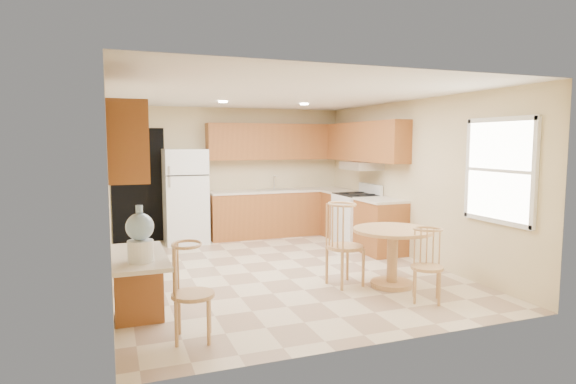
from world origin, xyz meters
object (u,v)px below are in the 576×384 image
object	(u,v)px
chair_desk	(194,284)
stove	(357,218)
dining_table	(392,249)
refrigerator	(185,196)
water_crock	(140,236)
chair_table_a	(349,237)
chair_table_b	(432,259)

from	to	relation	value
chair_desk	stove	bearing A→B (deg)	146.24
stove	dining_table	xyz separation A→B (m)	(-0.80, -2.43, 0.02)
refrigerator	stove	world-z (taller)	refrigerator
dining_table	water_crock	world-z (taller)	water_crock
refrigerator	chair_table_a	distance (m)	3.82
stove	chair_desk	distance (m)	4.80
water_crock	refrigerator	bearing A→B (deg)	76.50
chair_table_a	water_crock	distance (m)	2.74
chair_table_b	chair_desk	world-z (taller)	chair_desk
chair_table_a	chair_desk	distance (m)	2.36
refrigerator	chair_table_a	xyz separation A→B (m)	(1.52, -3.50, -0.21)
water_crock	dining_table	bearing A→B (deg)	13.07
stove	chair_table_b	distance (m)	3.25
dining_table	refrigerator	bearing A→B (deg)	119.59
stove	chair_table_b	world-z (taller)	stove
dining_table	chair_table_b	world-z (taller)	chair_table_b
chair_table_a	chair_table_b	size ratio (longest dim) A/B	1.26
chair_table_a	refrigerator	bearing A→B (deg)	-166.10
stove	chair_table_a	world-z (taller)	stove
chair_table_a	chair_table_b	world-z (taller)	chair_table_a
refrigerator	chair_table_a	world-z (taller)	refrigerator
dining_table	chair_table_a	xyz separation A→B (m)	(-0.55, 0.15, 0.16)
dining_table	water_crock	xyz separation A→B (m)	(-3.12, -0.72, 0.51)
water_crock	chair_desk	bearing A→B (deg)	-19.94
chair_table_b	chair_desk	bearing A→B (deg)	36.81
chair_desk	water_crock	xyz separation A→B (m)	(-0.45, 0.16, 0.45)
chair_desk	refrigerator	bearing A→B (deg)	-174.96
refrigerator	chair_desk	world-z (taller)	refrigerator
chair_table_a	water_crock	xyz separation A→B (m)	(-2.57, -0.87, 0.36)
dining_table	chair_table_a	world-z (taller)	chair_table_a
dining_table	chair_table_b	bearing A→B (deg)	-86.09
stove	chair_table_a	xyz separation A→B (m)	(-1.35, -2.28, 0.18)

